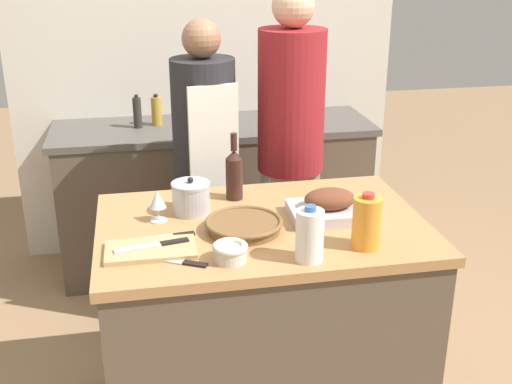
# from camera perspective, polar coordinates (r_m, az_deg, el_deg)

# --- Properties ---
(kitchen_island) EXTENTS (1.28, 0.85, 0.93)m
(kitchen_island) POSITION_cam_1_polar(r_m,az_deg,el_deg) (2.73, 0.52, -11.64)
(kitchen_island) COLOR brown
(kitchen_island) RESTS_ON ground_plane
(back_counter) EXTENTS (1.92, 0.60, 0.92)m
(back_counter) POSITION_cam_1_polar(r_m,az_deg,el_deg) (4.03, -3.65, -0.28)
(back_counter) COLOR brown
(back_counter) RESTS_ON ground_plane
(back_wall) EXTENTS (2.42, 0.10, 2.55)m
(back_wall) POSITION_cam_1_polar(r_m,az_deg,el_deg) (4.15, -4.57, 12.05)
(back_wall) COLOR silver
(back_wall) RESTS_ON ground_plane
(roasting_pan) EXTENTS (0.32, 0.25, 0.12)m
(roasting_pan) POSITION_cam_1_polar(r_m,az_deg,el_deg) (2.55, 6.55, -1.32)
(roasting_pan) COLOR #BCBCC1
(roasting_pan) RESTS_ON kitchen_island
(wicker_basket) EXTENTS (0.30, 0.30, 0.05)m
(wicker_basket) POSITION_cam_1_polar(r_m,az_deg,el_deg) (2.43, -1.08, -2.93)
(wicker_basket) COLOR brown
(wicker_basket) RESTS_ON kitchen_island
(cutting_board) EXTENTS (0.32, 0.18, 0.02)m
(cutting_board) POSITION_cam_1_polar(r_m,az_deg,el_deg) (2.30, -9.34, -5.10)
(cutting_board) COLOR tan
(cutting_board) RESTS_ON kitchen_island
(stock_pot) EXTENTS (0.16, 0.16, 0.15)m
(stock_pot) POSITION_cam_1_polar(r_m,az_deg,el_deg) (2.59, -5.79, -0.49)
(stock_pot) COLOR #B7B7BC
(stock_pot) RESTS_ON kitchen_island
(mixing_bowl) EXTENTS (0.12, 0.12, 0.06)m
(mixing_bowl) POSITION_cam_1_polar(r_m,az_deg,el_deg) (2.20, -2.31, -5.29)
(mixing_bowl) COLOR beige
(mixing_bowl) RESTS_ON kitchen_island
(juice_jug) EXTENTS (0.10, 0.10, 0.21)m
(juice_jug) POSITION_cam_1_polar(r_m,az_deg,el_deg) (2.31, 9.81, -2.67)
(juice_jug) COLOR orange
(juice_jug) RESTS_ON kitchen_island
(milk_jug) EXTENTS (0.10, 0.10, 0.20)m
(milk_jug) POSITION_cam_1_polar(r_m,az_deg,el_deg) (2.19, 4.79, -3.84)
(milk_jug) COLOR white
(milk_jug) RESTS_ON kitchen_island
(wine_bottle_green) EXTENTS (0.07, 0.07, 0.29)m
(wine_bottle_green) POSITION_cam_1_polar(r_m,az_deg,el_deg) (2.70, -1.95, 1.67)
(wine_bottle_green) COLOR #381E19
(wine_bottle_green) RESTS_ON kitchen_island
(wine_glass_left) EXTENTS (0.07, 0.07, 0.13)m
(wine_glass_left) POSITION_cam_1_polar(r_m,az_deg,el_deg) (2.52, -8.75, -0.75)
(wine_glass_left) COLOR silver
(wine_glass_left) RESTS_ON kitchen_island
(knife_chef) EXTENTS (0.27, 0.08, 0.01)m
(knife_chef) POSITION_cam_1_polar(r_m,az_deg,el_deg) (2.31, -9.01, -4.68)
(knife_chef) COLOR #B7B7BC
(knife_chef) RESTS_ON cutting_board
(knife_paring) EXTENTS (0.21, 0.13, 0.01)m
(knife_paring) POSITION_cam_1_polar(r_m,az_deg,el_deg) (2.22, -6.91, -6.17)
(knife_paring) COLOR #B7B7BC
(knife_paring) RESTS_ON kitchen_island
(knife_bread) EXTENTS (0.21, 0.05, 0.01)m
(knife_bread) POSITION_cam_1_polar(r_m,az_deg,el_deg) (2.41, -7.76, -3.94)
(knife_bread) COLOR #B7B7BC
(knife_bread) RESTS_ON kitchen_island
(condiment_bottle_tall) EXTENTS (0.06, 0.06, 0.19)m
(condiment_bottle_tall) POSITION_cam_1_polar(r_m,az_deg,el_deg) (3.90, -8.84, 7.14)
(condiment_bottle_tall) COLOR #B28E2D
(condiment_bottle_tall) RESTS_ON back_counter
(condiment_bottle_short) EXTENTS (0.05, 0.05, 0.20)m
(condiment_bottle_short) POSITION_cam_1_polar(r_m,az_deg,el_deg) (3.86, -10.50, 6.96)
(condiment_bottle_short) COLOR #332D28
(condiment_bottle_short) RESTS_ON back_counter
(person_cook_aproned) EXTENTS (0.32, 0.34, 1.61)m
(person_cook_aproned) POSITION_cam_1_polar(r_m,az_deg,el_deg) (3.26, -4.51, 2.54)
(person_cook_aproned) COLOR beige
(person_cook_aproned) RESTS_ON ground_plane
(person_cook_guest) EXTENTS (0.34, 0.34, 1.76)m
(person_cook_guest) POSITION_cam_1_polar(r_m,az_deg,el_deg) (3.28, 3.08, 4.29)
(person_cook_guest) COLOR beige
(person_cook_guest) RESTS_ON ground_plane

